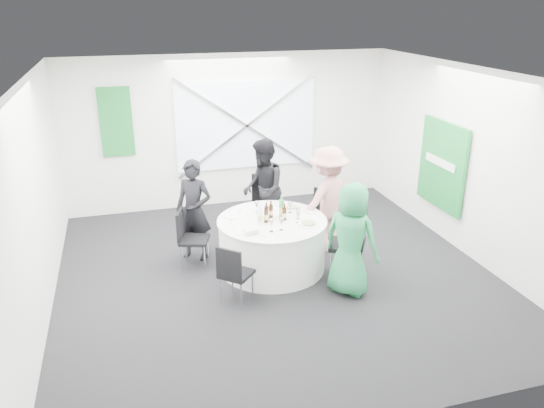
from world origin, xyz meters
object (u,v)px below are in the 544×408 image
object	(u,v)px
chair_back_right	(319,212)
person_man_back_left	(194,210)
chair_back_left	(188,234)
person_man_back	(263,190)
person_woman_green	(351,239)
clear_water_bottle	(260,216)
chair_back	(265,200)
person_woman_pink	(328,199)
chair_front_left	(233,271)
green_water_bottle	(282,209)
banquet_table	(272,244)
chair_front_right	(354,240)

from	to	relation	value
chair_back_right	person_man_back_left	size ratio (longest dim) A/B	0.55
chair_back_left	person_man_back	xyz separation A→B (m)	(1.31, 0.72, 0.31)
person_woman_green	clear_water_bottle	distance (m)	1.31
chair_back	person_woman_pink	bearing A→B (deg)	-36.47
person_woman_pink	chair_front_left	bearing A→B (deg)	12.99
chair_back	person_man_back_left	xyz separation A→B (m)	(-1.25, -0.58, 0.17)
chair_front_left	clear_water_bottle	world-z (taller)	clear_water_bottle
person_man_back	green_water_bottle	world-z (taller)	person_man_back
chair_back	green_water_bottle	size ratio (longest dim) A/B	3.11
person_man_back	person_woman_pink	xyz separation A→B (m)	(0.83, -0.70, 0.00)
person_woman_green	green_water_bottle	world-z (taller)	person_woman_green
person_woman_pink	chair_back_left	bearing A→B (deg)	-21.14
banquet_table	chair_front_right	bearing A→B (deg)	-30.82
chair_back_left	person_man_back	distance (m)	1.53
person_woman_pink	green_water_bottle	xyz separation A→B (m)	(-0.84, -0.35, 0.06)
chair_front_left	chair_back_right	bearing A→B (deg)	-96.42
person_woman_green	clear_water_bottle	size ratio (longest dim) A/B	5.40
chair_back_right	chair_front_right	size ratio (longest dim) A/B	0.84
chair_front_right	green_water_bottle	bearing A→B (deg)	-96.64
person_woman_green	person_man_back_left	bearing A→B (deg)	8.17
chair_front_left	chair_back	bearing A→B (deg)	-73.27
person_man_back	person_woman_green	distance (m)	2.12
person_woman_pink	green_water_bottle	world-z (taller)	person_woman_pink
banquet_table	clear_water_bottle	world-z (taller)	clear_water_bottle
chair_back_right	chair_back	bearing A→B (deg)	-160.13
chair_front_left	chair_front_right	bearing A→B (deg)	-130.57
chair_back	green_water_bottle	distance (m)	1.22
chair_back_left	person_woman_pink	xyz separation A→B (m)	(2.14, 0.03, 0.31)
person_woman_pink	green_water_bottle	distance (m)	0.92
banquet_table	chair_front_left	xyz separation A→B (m)	(-0.74, -0.81, 0.10)
chair_back	person_woman_green	xyz separation A→B (m)	(0.56, -2.16, 0.17)
green_water_bottle	chair_back_left	bearing A→B (deg)	166.03
chair_front_left	person_man_back	bearing A→B (deg)	-73.01
person_man_back	green_water_bottle	distance (m)	1.05
chair_back	green_water_bottle	xyz separation A→B (m)	(-0.08, -1.18, 0.30)
chair_front_right	person_man_back_left	bearing A→B (deg)	-90.96
person_man_back_left	person_woman_green	xyz separation A→B (m)	(1.81, -1.58, 0.00)
chair_front_left	clear_water_bottle	xyz separation A→B (m)	(0.54, 0.72, 0.39)
chair_front_right	person_woman_green	distance (m)	0.42
chair_back_left	chair_back_right	xyz separation A→B (m)	(2.14, 0.33, -0.02)
chair_back_left	person_man_back_left	xyz separation A→B (m)	(0.13, 0.28, 0.25)
banquet_table	chair_back	size ratio (longest dim) A/B	1.55
person_man_back	person_woman_green	world-z (taller)	person_man_back
person_woman_green	chair_back	bearing A→B (deg)	-26.25
chair_back_left	person_woman_green	world-z (taller)	person_woman_green
banquet_table	chair_front_right	size ratio (longest dim) A/B	1.55
chair_back	clear_water_bottle	xyz separation A→B (m)	(-0.44, -1.32, 0.28)
chair_front_left	person_woman_pink	bearing A→B (deg)	-102.71
chair_back_right	chair_front_right	bearing A→B (deg)	-35.00
chair_front_left	banquet_table	bearing A→B (deg)	-90.00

